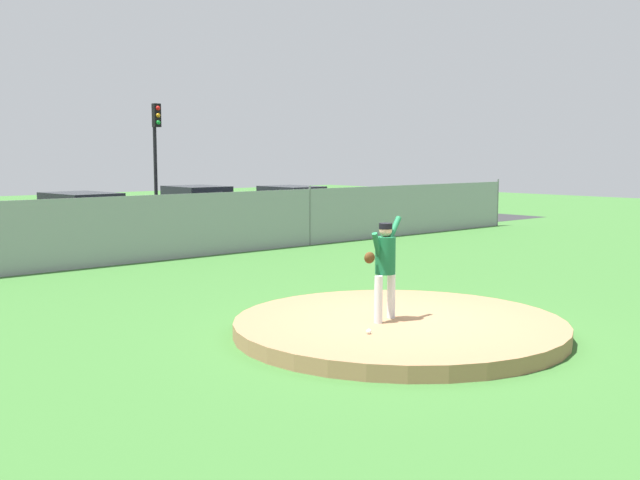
% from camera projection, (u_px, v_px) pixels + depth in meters
% --- Properties ---
extents(ground_plane, '(80.00, 80.00, 0.00)m').
position_uv_depth(ground_plane, '(197.00, 285.00, 16.39)').
color(ground_plane, '#386B2D').
extents(asphalt_strip, '(44.00, 7.00, 0.01)m').
position_uv_depth(asphalt_strip, '(48.00, 249.00, 22.73)').
color(asphalt_strip, '#2B2B2D').
rests_on(asphalt_strip, ground_plane).
extents(pitchers_mound, '(5.28, 5.28, 0.24)m').
position_uv_depth(pitchers_mound, '(399.00, 327.00, 11.90)').
color(pitchers_mound, '#99704C').
rests_on(pitchers_mound, ground_plane).
extents(pitcher_youth, '(0.80, 0.32, 1.64)m').
position_uv_depth(pitcher_youth, '(385.00, 261.00, 11.70)').
color(pitcher_youth, silver).
rests_on(pitcher_youth, pitchers_mound).
extents(baseball, '(0.07, 0.07, 0.07)m').
position_uv_depth(baseball, '(369.00, 331.00, 10.92)').
color(baseball, white).
rests_on(baseball, pitchers_mound).
extents(chainlink_fence, '(33.44, 0.07, 1.89)m').
position_uv_depth(chainlink_fence, '(114.00, 231.00, 19.27)').
color(chainlink_fence, gray).
rests_on(chainlink_fence, ground_plane).
extents(parked_car_navy, '(1.97, 4.06, 1.77)m').
position_uv_depth(parked_car_navy, '(197.00, 213.00, 26.39)').
color(parked_car_navy, '#161E4C').
rests_on(parked_car_navy, ground_plane).
extents(parked_car_slate, '(2.21, 4.69, 1.66)m').
position_uv_depth(parked_car_slate, '(82.00, 220.00, 23.77)').
color(parked_car_slate, slate).
rests_on(parked_car_slate, ground_plane).
extents(parked_car_white, '(1.88, 4.19, 1.65)m').
position_uv_depth(parked_car_white, '(291.00, 208.00, 28.99)').
color(parked_car_white, silver).
rests_on(parked_car_white, ground_plane).
extents(traffic_light_far, '(0.28, 0.46, 4.83)m').
position_uv_depth(traffic_light_far, '(156.00, 143.00, 28.98)').
color(traffic_light_far, black).
rests_on(traffic_light_far, ground_plane).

